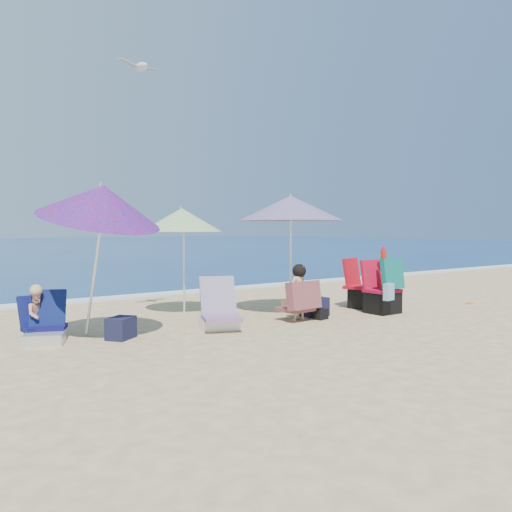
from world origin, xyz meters
TOP-DOWN VIEW (x-y plane):
  - ground at (0.00, 0.00)m, footprint 120.00×120.00m
  - foam at (0.00, 5.10)m, footprint 120.00×0.50m
  - umbrella_turquoise at (0.61, 1.16)m, footprint 2.05×2.05m
  - umbrella_striped at (-1.00, 2.33)m, footprint 1.95×1.95m
  - umbrella_blue at (-3.02, 0.95)m, footprint 2.10×2.15m
  - furled_umbrella at (2.02, 0.17)m, footprint 0.26×0.24m
  - chair_navy at (-3.71, 1.31)m, footprint 0.76×0.90m
  - chair_rainbow at (-1.26, 0.68)m, footprint 0.84×0.96m
  - camp_chair_left at (2.21, 0.84)m, footprint 0.75×0.70m
  - camp_chair_right at (1.99, 0.14)m, footprint 0.66×0.74m
  - person_center at (0.22, 0.45)m, footprint 0.67×0.57m
  - person_left at (-3.75, 1.56)m, footprint 0.44×0.55m
  - bag_navy_a at (-2.79, 0.88)m, footprint 0.50×0.47m
  - bag_tan at (0.70, 1.28)m, footprint 0.32×0.26m
  - bag_navy_b at (0.78, 0.69)m, footprint 0.46×0.35m
  - bag_black_b at (0.62, 0.36)m, footprint 0.26×0.20m
  - orange_item at (4.40, -0.12)m, footprint 0.21×0.12m
  - seagull at (-1.93, 2.00)m, footprint 0.77×0.38m

SIDE VIEW (x-z plane):
  - ground at x=0.00m, z-range 0.00..0.00m
  - orange_item at x=4.40m, z-range 0.00..0.03m
  - foam at x=0.00m, z-range 0.00..0.04m
  - bag_black_b at x=0.62m, z-range 0.00..0.18m
  - bag_tan at x=0.70m, z-range 0.00..0.25m
  - bag_navy_a at x=-2.79m, z-range 0.00..0.31m
  - bag_navy_b at x=0.78m, z-range 0.00..0.33m
  - chair_navy at x=-3.71m, z-range -0.16..0.53m
  - chair_rainbow at x=-1.26m, z-range -0.19..0.62m
  - camp_chair_left at x=2.21m, z-range -0.20..0.78m
  - person_left at x=-3.75m, z-range -0.04..0.75m
  - camp_chair_right at x=1.99m, z-range -0.14..0.89m
  - person_center at x=0.22m, z-range -0.01..0.96m
  - furled_umbrella at x=2.02m, z-range 0.06..1.32m
  - umbrella_striped at x=-1.00m, z-range 0.74..2.71m
  - umbrella_blue at x=-3.02m, z-range 0.75..3.10m
  - umbrella_turquoise at x=0.61m, z-range 0.84..3.05m
  - seagull at x=-1.93m, z-range 4.16..4.30m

